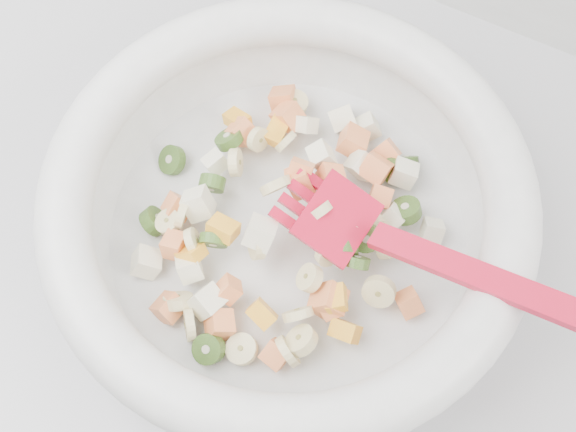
% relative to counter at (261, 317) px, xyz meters
% --- Properties ---
extents(counter, '(2.00, 0.60, 0.90)m').
position_rel_counter_xyz_m(counter, '(0.00, 0.00, 0.00)').
color(counter, '#A1A1A7').
rests_on(counter, ground).
extents(mixing_bowl, '(0.48, 0.40, 0.14)m').
position_rel_counter_xyz_m(mixing_bowl, '(0.07, -0.04, 0.51)').
color(mixing_bowl, white).
rests_on(mixing_bowl, counter).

